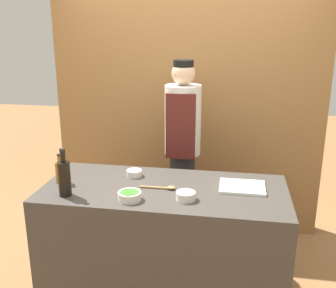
% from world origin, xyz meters
% --- Properties ---
extents(cabinet_wall, '(2.65, 0.18, 2.40)m').
position_xyz_m(cabinet_wall, '(0.00, 1.28, 1.20)').
color(cabinet_wall, olive).
rests_on(cabinet_wall, ground_plane).
extents(counter, '(1.75, 0.79, 0.92)m').
position_xyz_m(counter, '(0.00, 0.00, 0.46)').
color(counter, '#3D3833').
rests_on(counter, ground_plane).
extents(sauce_bowl_green, '(0.16, 0.16, 0.06)m').
position_xyz_m(sauce_bowl_green, '(-0.19, -0.24, 0.95)').
color(sauce_bowl_green, silver).
rests_on(sauce_bowl_green, counter).
extents(sauce_bowl_orange, '(0.12, 0.12, 0.05)m').
position_xyz_m(sauce_bowl_orange, '(-0.27, 0.18, 0.95)').
color(sauce_bowl_orange, silver).
rests_on(sauce_bowl_orange, counter).
extents(sauce_bowl_purple, '(0.13, 0.13, 0.06)m').
position_xyz_m(sauce_bowl_purple, '(0.18, -0.18, 0.95)').
color(sauce_bowl_purple, silver).
rests_on(sauce_bowl_purple, counter).
extents(cutting_board, '(0.32, 0.26, 0.02)m').
position_xyz_m(cutting_board, '(0.55, 0.08, 0.93)').
color(cutting_board, white).
rests_on(cutting_board, counter).
extents(bottle_amber, '(0.07, 0.07, 0.22)m').
position_xyz_m(bottle_amber, '(-0.77, -0.03, 1.01)').
color(bottle_amber, '#9E661E').
rests_on(bottle_amber, counter).
extents(bottle_soy, '(0.09, 0.09, 0.33)m').
position_xyz_m(bottle_soy, '(-0.64, -0.24, 1.05)').
color(bottle_soy, black).
rests_on(bottle_soy, counter).
extents(wooden_spoon, '(0.25, 0.04, 0.03)m').
position_xyz_m(wooden_spoon, '(-0.00, -0.03, 0.93)').
color(wooden_spoon, '#B2844C').
rests_on(wooden_spoon, counter).
extents(chef_center, '(0.32, 0.32, 1.76)m').
position_xyz_m(chef_center, '(0.03, 0.77, 0.97)').
color(chef_center, '#28282D').
rests_on(chef_center, ground_plane).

